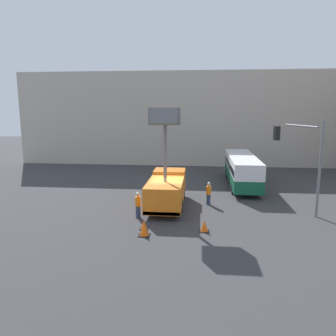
% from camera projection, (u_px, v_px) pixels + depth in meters
% --- Properties ---
extents(ground_plane, '(120.00, 120.00, 0.00)m').
position_uv_depth(ground_plane, '(169.00, 208.00, 24.72)').
color(ground_plane, '#38383A').
extents(building_backdrop_far, '(44.00, 10.00, 12.13)m').
position_uv_depth(building_backdrop_far, '(185.00, 118.00, 46.76)').
color(building_backdrop_far, '#BCB2A3').
rests_on(building_backdrop_far, ground_plane).
extents(utility_truck, '(2.53, 6.93, 7.49)m').
position_uv_depth(utility_truck, '(167.00, 187.00, 24.86)').
color(utility_truck, orange).
rests_on(utility_truck, ground_plane).
extents(city_bus, '(2.49, 10.76, 2.92)m').
position_uv_depth(city_bus, '(242.00, 168.00, 31.77)').
color(city_bus, '#145638').
rests_on(city_bus, ground_plane).
extents(traffic_light_pole, '(3.52, 3.27, 6.62)m').
position_uv_depth(traffic_light_pole, '(306.00, 154.00, 21.75)').
color(traffic_light_pole, slate).
rests_on(traffic_light_pole, ground_plane).
extents(road_worker_near_truck, '(0.38, 0.38, 1.82)m').
position_uv_depth(road_worker_near_truck, '(138.00, 205.00, 22.47)').
color(road_worker_near_truck, navy).
rests_on(road_worker_near_truck, ground_plane).
extents(road_worker_directing, '(0.38, 0.38, 1.80)m').
position_uv_depth(road_worker_directing, '(209.00, 193.00, 25.55)').
color(road_worker_directing, navy).
rests_on(road_worker_directing, ground_plane).
extents(traffic_cone_near_truck, '(0.53, 0.53, 0.60)m').
position_uv_depth(traffic_cone_near_truck, '(144.00, 225.00, 20.40)').
color(traffic_cone_near_truck, black).
rests_on(traffic_cone_near_truck, ground_plane).
extents(traffic_cone_mid_road, '(0.60, 0.60, 0.69)m').
position_uv_depth(traffic_cone_mid_road, '(204.00, 226.00, 20.02)').
color(traffic_cone_mid_road, black).
rests_on(traffic_cone_mid_road, ground_plane).
extents(traffic_cone_far_side, '(0.69, 0.69, 0.79)m').
position_uv_depth(traffic_cone_far_side, '(144.00, 230.00, 19.36)').
color(traffic_cone_far_side, black).
rests_on(traffic_cone_far_side, ground_plane).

